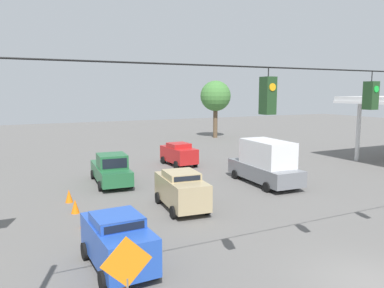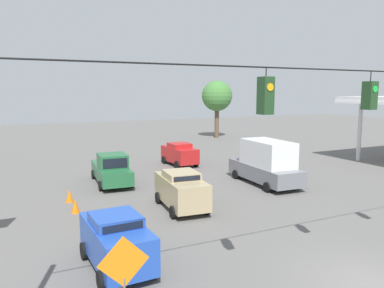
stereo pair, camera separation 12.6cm
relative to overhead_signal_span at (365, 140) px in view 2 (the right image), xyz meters
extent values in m
plane|color=#605E5B|center=(-0.08, 0.47, -4.67)|extent=(140.00, 140.00, 0.00)
cylinder|color=black|center=(-0.08, 0.00, 2.16)|extent=(22.06, 0.04, 0.04)
cube|color=#1E3D1E|center=(-0.08, 0.00, 1.41)|extent=(0.32, 0.36, 0.88)
cylinder|color=black|center=(-0.08, 0.00, 2.00)|extent=(0.03, 0.03, 0.32)
cylinder|color=green|center=(-0.08, 0.19, 1.60)|extent=(0.20, 0.02, 0.20)
cube|color=#1E3D1E|center=(3.92, 0.00, 1.42)|extent=(0.32, 0.36, 1.00)
cylinder|color=black|center=(3.92, 0.00, 2.04)|extent=(0.03, 0.03, 0.24)
cylinder|color=orange|center=(3.92, 0.19, 1.65)|extent=(0.20, 0.02, 0.20)
cube|color=red|center=(-2.72, -20.39, -3.75)|extent=(1.94, 3.90, 1.21)
cube|color=red|center=(-2.72, -20.39, -2.97)|extent=(1.69, 1.76, 0.36)
cube|color=black|center=(-2.68, -21.23, -2.97)|extent=(1.40, 0.09, 0.25)
cylinder|color=black|center=(-3.53, -21.67, -4.35)|extent=(0.25, 0.65, 0.64)
cylinder|color=black|center=(-1.79, -21.58, -4.35)|extent=(0.25, 0.65, 0.64)
cylinder|color=black|center=(-3.66, -19.19, -4.35)|extent=(0.25, 0.65, 0.64)
cylinder|color=black|center=(-1.91, -19.10, -4.35)|extent=(0.25, 0.65, 0.64)
cube|color=#236038|center=(4.05, -16.66, -3.90)|extent=(2.35, 5.60, 0.90)
cube|color=#236038|center=(4.10, -16.01, -3.00)|extent=(1.94, 2.10, 0.90)
cube|color=black|center=(4.18, -15.01, -3.00)|extent=(1.56, 0.14, 0.63)
cylinder|color=black|center=(5.16, -14.96, -4.35)|extent=(0.27, 0.65, 0.64)
cylinder|color=black|center=(3.21, -14.81, -4.35)|extent=(0.27, 0.65, 0.64)
cylinder|color=black|center=(4.89, -18.51, -4.35)|extent=(0.27, 0.65, 0.64)
cylinder|color=black|center=(2.95, -18.36, -4.35)|extent=(0.27, 0.65, 0.64)
cube|color=#234CB2|center=(6.94, -4.32, -3.72)|extent=(1.85, 3.92, 1.28)
cube|color=#234CB2|center=(6.94, -4.32, -2.90)|extent=(1.64, 1.75, 0.36)
cube|color=black|center=(6.91, -3.46, -2.90)|extent=(1.38, 0.07, 0.25)
cylinder|color=black|center=(7.76, -3.04, -4.35)|extent=(0.24, 0.65, 0.64)
cylinder|color=black|center=(6.04, -3.10, -4.35)|extent=(0.24, 0.65, 0.64)
cylinder|color=black|center=(7.85, -5.55, -4.35)|extent=(0.24, 0.65, 0.64)
cylinder|color=black|center=(6.12, -5.61, -4.35)|extent=(0.24, 0.65, 0.64)
cube|color=slate|center=(-5.26, -12.00, -3.85)|extent=(2.56, 6.16, 1.00)
cube|color=silver|center=(-5.24, -11.69, -2.52)|extent=(2.26, 3.98, 1.66)
cube|color=black|center=(-5.35, -13.64, -2.52)|extent=(1.78, 0.12, 1.16)
cylinder|color=black|center=(-6.48, -13.90, -4.35)|extent=(0.26, 0.65, 0.64)
cylinder|color=black|center=(-4.26, -14.02, -4.35)|extent=(0.26, 0.65, 0.64)
cylinder|color=black|center=(-6.26, -9.97, -4.35)|extent=(0.26, 0.65, 0.64)
cylinder|color=black|center=(-4.04, -10.10, -4.35)|extent=(0.26, 0.65, 0.64)
cube|color=tan|center=(2.09, -9.47, -3.68)|extent=(2.16, 4.32, 1.35)
cube|color=tan|center=(2.09, -9.47, -2.83)|extent=(1.80, 1.98, 0.36)
cube|color=black|center=(2.18, -8.55, -2.83)|extent=(1.42, 0.15, 0.25)
cylinder|color=black|center=(3.10, -8.21, -4.35)|extent=(0.28, 0.66, 0.64)
cylinder|color=black|center=(1.33, -8.04, -4.35)|extent=(0.28, 0.66, 0.64)
cylinder|color=black|center=(2.85, -10.91, -4.35)|extent=(0.28, 0.66, 0.64)
cylinder|color=black|center=(1.08, -10.74, -4.35)|extent=(0.28, 0.66, 0.64)
cone|color=orange|center=(7.32, -2.67, -4.31)|extent=(0.43, 0.43, 0.73)
cone|color=orange|center=(7.36, -4.81, -4.31)|extent=(0.43, 0.43, 0.73)
cone|color=orange|center=(7.22, -6.98, -4.31)|extent=(0.43, 0.43, 0.73)
cone|color=orange|center=(7.24, -8.93, -4.31)|extent=(0.43, 0.43, 0.73)
cone|color=orange|center=(7.29, -11.23, -4.31)|extent=(0.43, 0.43, 0.73)
cone|color=orange|center=(7.28, -13.35, -4.31)|extent=(0.43, 0.43, 0.73)
cylinder|color=silver|center=(-18.07, -15.17, -1.96)|extent=(0.36, 0.36, 5.42)
cube|color=orange|center=(7.83, -0.12, -2.47)|extent=(1.27, 0.04, 1.27)
cylinder|color=brown|center=(-15.10, -35.67, -2.42)|extent=(0.59, 0.59, 4.51)
sphere|color=#427A38|center=(-15.10, -35.67, 0.95)|extent=(4.06, 4.06, 4.06)
camera|label=1|loc=(10.18, 8.06, 1.53)|focal=35.00mm
camera|label=2|loc=(10.06, 8.12, 1.53)|focal=35.00mm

